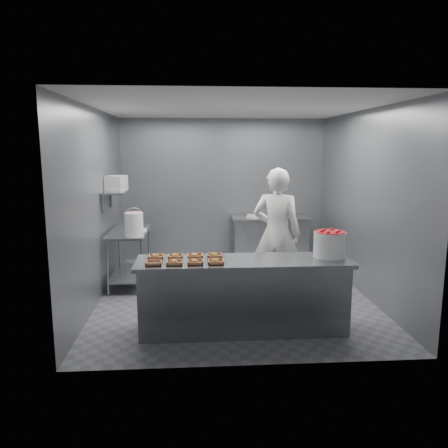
{
  "coord_description": "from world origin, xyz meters",
  "views": [
    {
      "loc": [
        -0.59,
        -6.44,
        2.24
      ],
      "look_at": [
        -0.15,
        -0.2,
        1.14
      ],
      "focal_mm": 35.0,
      "sensor_mm": 36.0,
      "label": 1
    }
  ],
  "objects_px": {
    "worker": "(277,233)",
    "glaze_bucket": "(134,224)",
    "tray_0": "(154,263)",
    "tray_6": "(195,256)",
    "tray_5": "(175,256)",
    "tray_4": "(156,256)",
    "tray_2": "(195,262)",
    "tray_7": "(214,255)",
    "strawberry_tub": "(330,243)",
    "appliance": "(116,183)",
    "tray_1": "(174,262)",
    "tray_3": "(216,261)",
    "service_counter": "(243,295)",
    "prep_table": "(129,250)",
    "back_counter": "(270,239)"
  },
  "relations": [
    {
      "from": "tray_0",
      "to": "tray_4",
      "type": "relative_size",
      "value": 1.0
    },
    {
      "from": "tray_1",
      "to": "tray_2",
      "type": "bearing_deg",
      "value": 0.0
    },
    {
      "from": "strawberry_tub",
      "to": "tray_0",
      "type": "bearing_deg",
      "value": -174.27
    },
    {
      "from": "tray_0",
      "to": "tray_3",
      "type": "xyz_separation_m",
      "value": [
        0.72,
        -0.0,
        0.0
      ]
    },
    {
      "from": "back_counter",
      "to": "tray_3",
      "type": "height_order",
      "value": "tray_3"
    },
    {
      "from": "tray_5",
      "to": "tray_6",
      "type": "distance_m",
      "value": 0.24
    },
    {
      "from": "tray_4",
      "to": "tray_6",
      "type": "distance_m",
      "value": 0.48
    },
    {
      "from": "back_counter",
      "to": "glaze_bucket",
      "type": "bearing_deg",
      "value": -144.98
    },
    {
      "from": "tray_4",
      "to": "worker",
      "type": "bearing_deg",
      "value": 31.88
    },
    {
      "from": "tray_1",
      "to": "strawberry_tub",
      "type": "bearing_deg",
      "value": 6.44
    },
    {
      "from": "tray_6",
      "to": "tray_1",
      "type": "bearing_deg",
      "value": -129.5
    },
    {
      "from": "tray_0",
      "to": "tray_3",
      "type": "distance_m",
      "value": 0.72
    },
    {
      "from": "tray_4",
      "to": "service_counter",
      "type": "bearing_deg",
      "value": -7.79
    },
    {
      "from": "tray_7",
      "to": "worker",
      "type": "relative_size",
      "value": 0.1
    },
    {
      "from": "tray_2",
      "to": "tray_3",
      "type": "distance_m",
      "value": 0.24
    },
    {
      "from": "tray_0",
      "to": "tray_7",
      "type": "xyz_separation_m",
      "value": [
        0.72,
        0.29,
        0.0
      ]
    },
    {
      "from": "prep_table",
      "to": "appliance",
      "type": "relative_size",
      "value": 3.86
    },
    {
      "from": "prep_table",
      "to": "tray_7",
      "type": "bearing_deg",
      "value": -54.12
    },
    {
      "from": "worker",
      "to": "glaze_bucket",
      "type": "xyz_separation_m",
      "value": [
        -2.15,
        0.36,
        0.11
      ]
    },
    {
      "from": "tray_4",
      "to": "tray_6",
      "type": "xyz_separation_m",
      "value": [
        0.48,
        0.0,
        0.0
      ]
    },
    {
      "from": "tray_2",
      "to": "tray_6",
      "type": "relative_size",
      "value": 1.0
    },
    {
      "from": "prep_table",
      "to": "tray_1",
      "type": "relative_size",
      "value": 6.4
    },
    {
      "from": "tray_3",
      "to": "service_counter",
      "type": "bearing_deg",
      "value": 22.88
    },
    {
      "from": "service_counter",
      "to": "strawberry_tub",
      "type": "relative_size",
      "value": 6.67
    },
    {
      "from": "tray_5",
      "to": "tray_4",
      "type": "bearing_deg",
      "value": 180.0
    },
    {
      "from": "tray_7",
      "to": "service_counter",
      "type": "bearing_deg",
      "value": -22.89
    },
    {
      "from": "tray_2",
      "to": "tray_7",
      "type": "bearing_deg",
      "value": 50.5
    },
    {
      "from": "tray_0",
      "to": "back_counter",
      "type": "bearing_deg",
      "value": 59.98
    },
    {
      "from": "tray_4",
      "to": "worker",
      "type": "relative_size",
      "value": 0.1
    },
    {
      "from": "tray_7",
      "to": "strawberry_tub",
      "type": "bearing_deg",
      "value": -3.05
    },
    {
      "from": "tray_4",
      "to": "tray_6",
      "type": "height_order",
      "value": "same"
    },
    {
      "from": "glaze_bucket",
      "to": "tray_5",
      "type": "bearing_deg",
      "value": -64.17
    },
    {
      "from": "service_counter",
      "to": "tray_2",
      "type": "height_order",
      "value": "tray_2"
    },
    {
      "from": "tray_1",
      "to": "glaze_bucket",
      "type": "xyz_separation_m",
      "value": [
        -0.69,
        1.71,
        0.17
      ]
    },
    {
      "from": "tray_0",
      "to": "tray_6",
      "type": "height_order",
      "value": "tray_6"
    },
    {
      "from": "tray_5",
      "to": "tray_1",
      "type": "bearing_deg",
      "value": -90.0
    },
    {
      "from": "strawberry_tub",
      "to": "glaze_bucket",
      "type": "relative_size",
      "value": 0.89
    },
    {
      "from": "tray_4",
      "to": "tray_7",
      "type": "distance_m",
      "value": 0.72
    },
    {
      "from": "tray_0",
      "to": "appliance",
      "type": "bearing_deg",
      "value": 109.83
    },
    {
      "from": "glaze_bucket",
      "to": "service_counter",
      "type": "bearing_deg",
      "value": -45.95
    },
    {
      "from": "tray_4",
      "to": "worker",
      "type": "height_order",
      "value": "worker"
    },
    {
      "from": "prep_table",
      "to": "tray_6",
      "type": "xyz_separation_m",
      "value": [
        1.07,
        -1.8,
        0.33
      ]
    },
    {
      "from": "tray_7",
      "to": "tray_2",
      "type": "bearing_deg",
      "value": -129.5
    },
    {
      "from": "tray_5",
      "to": "tray_2",
      "type": "bearing_deg",
      "value": -50.5
    },
    {
      "from": "back_counter",
      "to": "strawberry_tub",
      "type": "xyz_separation_m",
      "value": [
        0.18,
        -3.18,
        0.62
      ]
    },
    {
      "from": "service_counter",
      "to": "tray_4",
      "type": "xyz_separation_m",
      "value": [
        -1.06,
        0.15,
        0.47
      ]
    },
    {
      "from": "tray_6",
      "to": "tray_0",
      "type": "bearing_deg",
      "value": -148.61
    },
    {
      "from": "service_counter",
      "to": "worker",
      "type": "bearing_deg",
      "value": 62.12
    },
    {
      "from": "appliance",
      "to": "tray_6",
      "type": "bearing_deg",
      "value": -41.64
    },
    {
      "from": "strawberry_tub",
      "to": "appliance",
      "type": "relative_size",
      "value": 1.25
    }
  ]
}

